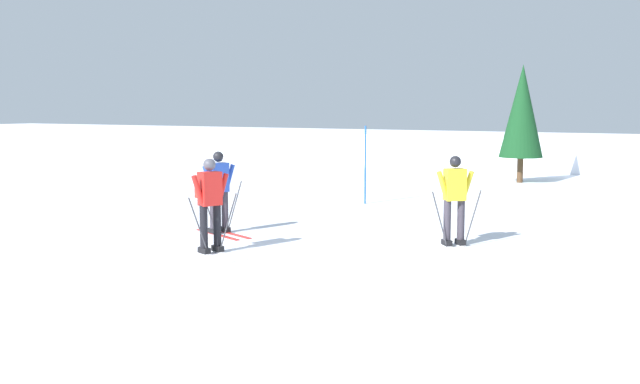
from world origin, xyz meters
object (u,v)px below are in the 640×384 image
(trail_marker_pole, at_px, (365,165))
(conifer_far_left, at_px, (522,111))
(skier_red, at_px, (209,200))
(skier_yellow, at_px, (454,196))
(skier_blue, at_px, (219,190))

(trail_marker_pole, distance_m, conifer_far_left, 8.09)
(skier_red, xyz_separation_m, trail_marker_pole, (-0.66, 7.41, 0.10))
(skier_yellow, bearing_deg, trail_marker_pole, 132.80)
(conifer_far_left, bearing_deg, trail_marker_pole, -105.36)
(skier_yellow, bearing_deg, skier_red, -140.58)
(skier_blue, bearing_deg, conifer_far_left, 79.07)
(skier_yellow, distance_m, skier_blue, 4.81)
(conifer_far_left, bearing_deg, skier_blue, -100.93)
(skier_blue, height_order, conifer_far_left, conifer_far_left)
(skier_yellow, height_order, conifer_far_left, conifer_far_left)
(skier_red, distance_m, skier_yellow, 4.56)
(conifer_far_left, bearing_deg, skier_red, -95.50)
(trail_marker_pole, relative_size, conifer_far_left, 0.52)
(skier_yellow, xyz_separation_m, skier_blue, (-4.66, -1.20, -0.04))
(skier_blue, relative_size, trail_marker_pole, 0.81)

